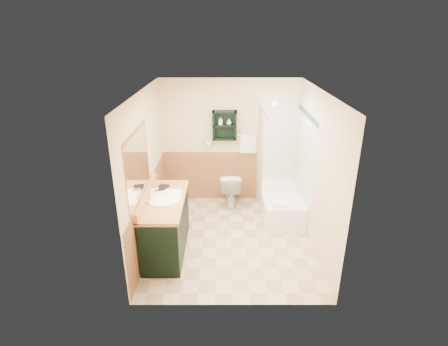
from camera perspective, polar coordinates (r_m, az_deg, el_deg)
floor at (r=5.87m, az=1.10°, el=-10.63°), size 3.00×3.00×0.00m
back_wall at (r=6.74m, az=0.93°, el=5.16°), size 2.60×0.04×2.40m
left_wall at (r=5.45m, az=-12.83°, el=0.26°), size 0.04×3.00×2.40m
right_wall at (r=5.50m, az=15.08°, el=0.27°), size 0.04×3.00×2.40m
ceiling at (r=4.98m, az=1.31°, el=13.38°), size 2.60×3.00×0.04m
wainscot_left at (r=5.73m, az=-11.89°, el=-6.23°), size 2.98×2.98×1.00m
wainscot_back at (r=6.95m, az=0.90°, el=-0.44°), size 2.58×2.58×1.00m
mirror_frame at (r=4.83m, az=-13.88°, el=1.09°), size 1.30×1.30×1.00m
mirror_glass at (r=4.83m, az=-13.83°, el=1.09°), size 1.20×1.20×0.90m
tile_right at (r=6.22m, az=12.91°, el=1.60°), size 1.50×1.50×2.10m
tile_back at (r=6.84m, az=9.56°, el=3.78°), size 0.95×0.95×2.10m
tile_accent at (r=5.98m, az=13.52°, el=9.24°), size 1.50×1.50×0.10m
wall_shelf at (r=6.54m, az=0.08°, el=7.79°), size 0.45×0.15×0.55m
hair_dryer at (r=6.66m, az=-2.51°, el=4.92°), size 0.10×0.24×0.18m
towel_bar at (r=6.65m, az=3.98°, el=6.20°), size 0.40×0.06×0.40m
curtain_rod at (r=5.83m, az=6.41°, el=10.39°), size 0.03×1.60×0.03m
shower_curtain at (r=6.23m, az=5.91°, el=3.07°), size 1.05×1.05×1.70m
vanity at (r=5.44m, az=-9.46°, el=-8.41°), size 0.59×1.40×0.89m
bathtub at (r=6.58m, az=9.08°, el=-4.71°), size 0.70×1.50×0.47m
toilet at (r=6.76m, az=1.06°, el=-2.62°), size 0.39×0.69×0.68m
counter_towel at (r=5.34m, az=-8.45°, el=-3.26°), size 0.25×0.20×0.04m
vanity_book at (r=5.57m, az=-10.85°, el=-1.30°), size 0.16×0.06×0.22m
tub_towel at (r=5.91m, az=9.03°, el=-5.08°), size 0.22×0.19×0.07m
soap_bottle_a at (r=6.52m, az=-0.57°, el=8.20°), size 0.07×0.15×0.07m
soap_bottle_b at (r=6.52m, az=0.82°, el=8.28°), size 0.10×0.12×0.09m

